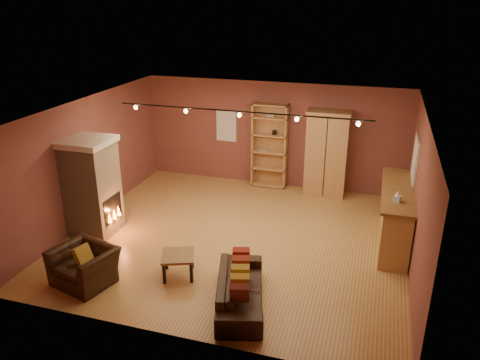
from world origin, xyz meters
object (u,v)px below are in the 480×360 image
(fireplace, at_px, (92,187))
(armoire, at_px, (327,153))
(bookcase, at_px, (270,145))
(coffee_table, at_px, (178,258))
(bar_counter, at_px, (396,216))
(armchair, at_px, (84,260))
(loveseat, at_px, (240,284))

(fireplace, relative_size, armoire, 0.96)
(bookcase, height_order, coffee_table, bookcase)
(bar_counter, bearing_deg, fireplace, -167.55)
(bar_counter, bearing_deg, armchair, -149.31)
(bookcase, distance_m, armchair, 5.93)
(loveseat, xyz_separation_m, coffee_table, (-1.34, 0.48, -0.01))
(coffee_table, bearing_deg, fireplace, 155.75)
(loveseat, relative_size, armchair, 1.67)
(fireplace, distance_m, bar_counter, 6.41)
(fireplace, bearing_deg, bookcase, 51.20)
(fireplace, xyz_separation_m, coffee_table, (2.44, -1.10, -0.68))
(loveseat, height_order, armchair, armchair)
(fireplace, bearing_deg, armchair, -62.76)
(bookcase, xyz_separation_m, armchair, (-2.08, -5.51, -0.70))
(bookcase, bearing_deg, armoire, -6.08)
(bookcase, distance_m, coffee_table, 4.92)
(armoire, bearing_deg, armchair, -123.92)
(bookcase, relative_size, coffee_table, 3.00)
(bookcase, bearing_deg, bar_counter, -35.97)
(fireplace, xyz_separation_m, loveseat, (3.79, -1.58, -0.67))
(armoire, xyz_separation_m, bar_counter, (1.73, -2.19, -0.50))
(armchair, bearing_deg, bookcase, 84.22)
(armchair, xyz_separation_m, coffee_table, (1.53, 0.68, -0.08))
(bookcase, relative_size, armoire, 1.02)
(fireplace, xyz_separation_m, armoire, (4.52, 3.57, 0.05))
(bar_counter, height_order, armchair, bar_counter)
(bookcase, bearing_deg, loveseat, -81.56)
(bookcase, xyz_separation_m, bar_counter, (3.24, -2.35, -0.54))
(fireplace, distance_m, armoire, 5.76)
(bar_counter, height_order, coffee_table, bar_counter)
(armoire, distance_m, bar_counter, 2.83)
(armoire, height_order, armchair, armoire)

